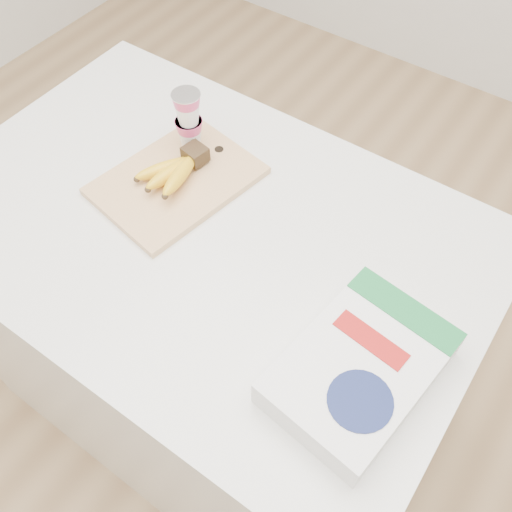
{
  "coord_description": "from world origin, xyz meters",
  "views": [
    {
      "loc": [
        0.52,
        -0.55,
        1.77
      ],
      "look_at": [
        0.15,
        -0.03,
        0.91
      ],
      "focal_mm": 40.0,
      "sensor_mm": 36.0,
      "label": 1
    }
  ],
  "objects_px": {
    "bananas": "(175,169)",
    "yogurt_stack": "(188,119)",
    "cutting_board": "(177,181)",
    "cereal_box": "(360,368)",
    "table": "(215,330)"
  },
  "relations": [
    {
      "from": "table",
      "to": "bananas",
      "type": "relative_size",
      "value": 6.92
    },
    {
      "from": "yogurt_stack",
      "to": "cereal_box",
      "type": "bearing_deg",
      "value": -25.02
    },
    {
      "from": "table",
      "to": "cutting_board",
      "type": "distance_m",
      "value": 0.46
    },
    {
      "from": "bananas",
      "to": "yogurt_stack",
      "type": "height_order",
      "value": "yogurt_stack"
    },
    {
      "from": "table",
      "to": "cereal_box",
      "type": "height_order",
      "value": "cereal_box"
    },
    {
      "from": "cutting_board",
      "to": "bananas",
      "type": "bearing_deg",
      "value": 134.88
    },
    {
      "from": "yogurt_stack",
      "to": "bananas",
      "type": "bearing_deg",
      "value": -70.6
    },
    {
      "from": "cereal_box",
      "to": "bananas",
      "type": "bearing_deg",
      "value": 168.94
    },
    {
      "from": "cereal_box",
      "to": "cutting_board",
      "type": "bearing_deg",
      "value": 169.18
    },
    {
      "from": "cutting_board",
      "to": "bananas",
      "type": "xyz_separation_m",
      "value": [
        -0.0,
        0.0,
        0.03
      ]
    },
    {
      "from": "cutting_board",
      "to": "yogurt_stack",
      "type": "xyz_separation_m",
      "value": [
        -0.03,
        0.1,
        0.09
      ]
    },
    {
      "from": "cutting_board",
      "to": "cereal_box",
      "type": "bearing_deg",
      "value": -7.9
    },
    {
      "from": "yogurt_stack",
      "to": "cutting_board",
      "type": "bearing_deg",
      "value": -70.0
    },
    {
      "from": "bananas",
      "to": "yogurt_stack",
      "type": "distance_m",
      "value": 0.11
    },
    {
      "from": "cutting_board",
      "to": "cereal_box",
      "type": "xyz_separation_m",
      "value": [
        0.54,
        -0.17,
        0.02
      ]
    }
  ]
}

